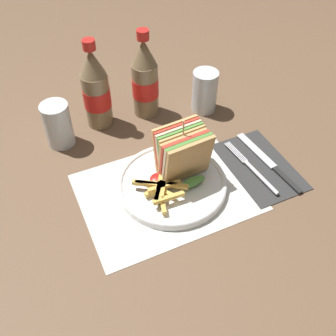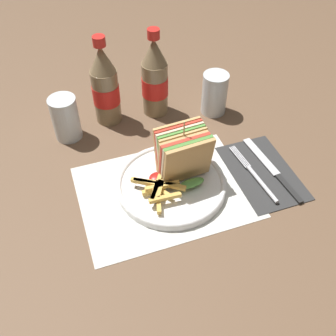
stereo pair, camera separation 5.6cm
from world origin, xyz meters
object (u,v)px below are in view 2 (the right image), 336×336
object	(u,v)px
plate_main	(171,184)
fork	(257,178)
glass_near	(215,94)
coke_bottle_near	(105,87)
glass_far	(66,121)
coke_bottle_far	(155,79)
knife	(272,169)
club_sandwich	(183,155)

from	to	relation	value
plate_main	fork	size ratio (longest dim) A/B	1.28
fork	glass_near	xyz separation A→B (m)	(0.01, 0.26, 0.05)
fork	coke_bottle_near	size ratio (longest dim) A/B	0.81
fork	glass_far	distance (m)	0.47
glass_far	coke_bottle_far	bearing A→B (deg)	6.44
knife	club_sandwich	bearing A→B (deg)	162.19
coke_bottle_near	glass_near	bearing A→B (deg)	-12.22
plate_main	glass_near	xyz separation A→B (m)	(0.20, 0.22, 0.05)
knife	coke_bottle_near	world-z (taller)	coke_bottle_near
fork	knife	bearing A→B (deg)	13.48
fork	coke_bottle_far	xyz separation A→B (m)	(-0.13, 0.32, 0.09)
club_sandwich	knife	bearing A→B (deg)	-13.04
knife	glass_far	world-z (taller)	glass_far
club_sandwich	coke_bottle_near	world-z (taller)	coke_bottle_near
knife	glass_far	bearing A→B (deg)	141.82
coke_bottle_near	glass_far	xyz separation A→B (m)	(-0.11, -0.03, -0.05)
fork	glass_near	distance (m)	0.27
fork	coke_bottle_far	bearing A→B (deg)	108.34
plate_main	fork	xyz separation A→B (m)	(0.19, -0.05, -0.00)
knife	coke_bottle_far	distance (m)	0.36
coke_bottle_near	glass_near	xyz separation A→B (m)	(0.27, -0.06, -0.04)
coke_bottle_near	club_sandwich	bearing A→B (deg)	-67.98
fork	glass_near	bearing A→B (deg)	83.18
fork	club_sandwich	bearing A→B (deg)	153.37
knife	coke_bottle_far	size ratio (longest dim) A/B	0.95
club_sandwich	coke_bottle_near	size ratio (longest dim) A/B	0.62
coke_bottle_far	glass_near	world-z (taller)	coke_bottle_far
club_sandwich	fork	bearing A→B (deg)	-21.86
club_sandwich	coke_bottle_far	world-z (taller)	coke_bottle_far
club_sandwich	coke_bottle_near	bearing A→B (deg)	112.02
knife	plate_main	bearing A→B (deg)	167.93
fork	knife	distance (m)	0.05
plate_main	coke_bottle_far	size ratio (longest dim) A/B	1.04
glass_far	plate_main	bearing A→B (deg)	-53.29
coke_bottle_near	glass_far	distance (m)	0.13
knife	glass_near	bearing A→B (deg)	93.67
fork	coke_bottle_far	distance (m)	0.36
knife	coke_bottle_far	xyz separation A→B (m)	(-0.18, 0.30, 0.09)
club_sandwich	glass_far	bearing A→B (deg)	133.37
plate_main	coke_bottle_near	world-z (taller)	coke_bottle_near
glass_near	glass_far	size ratio (longest dim) A/B	1.00
glass_near	plate_main	bearing A→B (deg)	-131.81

